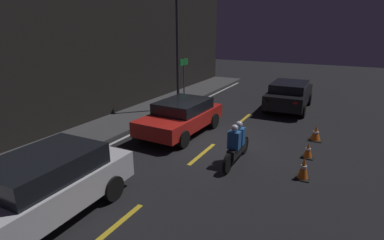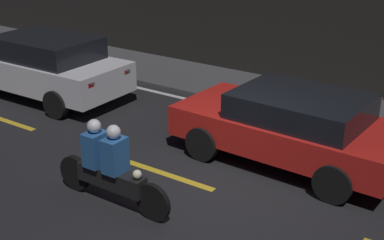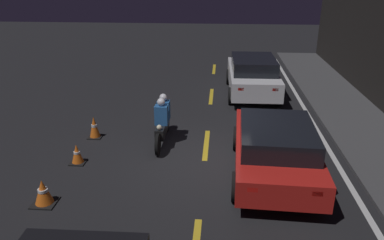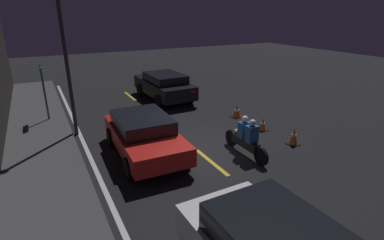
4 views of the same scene
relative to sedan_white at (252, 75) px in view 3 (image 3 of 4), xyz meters
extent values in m
plane|color=black|center=(5.94, -1.61, -0.81)|extent=(56.00, 56.00, 0.00)
cube|color=gold|center=(-4.06, -1.61, -0.80)|extent=(2.00, 0.14, 0.01)
cube|color=gold|center=(0.44, -1.61, -0.80)|extent=(2.00, 0.14, 0.01)
cube|color=gold|center=(4.94, -1.61, -0.80)|extent=(2.00, 0.14, 0.01)
cube|color=silver|center=(5.94, 1.81, -0.80)|extent=(25.20, 0.14, 0.01)
cube|color=silver|center=(-0.06, 0.00, -0.14)|extent=(4.45, 1.90, 0.69)
cube|color=black|center=(0.16, 0.00, 0.46)|extent=(2.46, 1.68, 0.51)
cube|color=red|center=(2.13, -0.55, 0.03)|extent=(0.06, 0.20, 0.10)
cube|color=red|center=(2.11, 0.63, 0.03)|extent=(0.06, 0.20, 0.10)
cylinder|color=black|center=(-1.41, -0.91, -0.48)|extent=(0.65, 0.19, 0.64)
cylinder|color=black|center=(-1.44, 0.86, -0.48)|extent=(0.65, 0.19, 0.64)
cylinder|color=black|center=(1.33, -0.86, -0.48)|extent=(0.65, 0.19, 0.64)
cylinder|color=black|center=(1.29, 0.91, -0.48)|extent=(0.65, 0.19, 0.64)
cube|color=red|center=(6.44, 0.09, -0.20)|extent=(4.16, 1.99, 0.57)
cube|color=black|center=(6.65, 0.08, 0.31)|extent=(2.31, 1.74, 0.45)
cube|color=red|center=(8.44, -0.59, -0.05)|extent=(0.07, 0.20, 0.10)
cube|color=red|center=(8.48, 0.61, -0.05)|extent=(0.07, 0.20, 0.10)
cylinder|color=black|center=(5.14, -0.77, -0.48)|extent=(0.66, 0.20, 0.65)
cylinder|color=black|center=(5.21, 1.04, -0.48)|extent=(0.66, 0.20, 0.65)
cylinder|color=black|center=(7.68, -0.86, -0.48)|extent=(0.66, 0.20, 0.65)
cylinder|color=black|center=(7.75, 0.94, -0.48)|extent=(0.66, 0.20, 0.65)
cube|color=red|center=(10.28, -3.75, 0.06)|extent=(0.06, 0.20, 0.10)
cylinder|color=black|center=(5.68, -2.88, -0.51)|extent=(0.60, 0.08, 0.60)
cylinder|color=black|center=(4.04, -2.88, -0.51)|extent=(0.60, 0.10, 0.60)
cube|color=black|center=(4.86, -2.88, -0.36)|extent=(1.25, 0.24, 0.30)
sphere|color=#F2EABF|center=(5.39, -2.88, -0.13)|extent=(0.14, 0.14, 0.14)
cube|color=#265999|center=(4.96, -2.88, 0.07)|extent=(0.28, 0.36, 0.55)
sphere|color=silver|center=(4.96, -2.88, 0.45)|extent=(0.22, 0.22, 0.22)
cube|color=#265999|center=(4.56, -2.88, 0.07)|extent=(0.28, 0.36, 0.55)
sphere|color=silver|center=(4.56, -2.88, 0.45)|extent=(0.22, 0.22, 0.22)
cube|color=black|center=(4.69, -4.95, -0.79)|extent=(0.40, 0.40, 0.03)
cone|color=orange|center=(4.69, -4.95, -0.46)|extent=(0.30, 0.30, 0.63)
cylinder|color=white|center=(4.69, -4.95, -0.43)|extent=(0.17, 0.17, 0.08)
cube|color=black|center=(6.31, -4.87, -0.79)|extent=(0.39, 0.39, 0.03)
cone|color=orange|center=(6.31, -4.87, -0.53)|extent=(0.30, 0.30, 0.49)
cylinder|color=white|center=(6.31, -4.87, -0.50)|extent=(0.16, 0.16, 0.06)
cube|color=black|center=(8.14, -4.92, -0.79)|extent=(0.50, 0.50, 0.03)
cone|color=orange|center=(8.14, -4.92, -0.51)|extent=(0.38, 0.38, 0.53)
cylinder|color=white|center=(8.14, -4.92, -0.48)|extent=(0.21, 0.21, 0.06)
camera|label=1|loc=(-3.66, -5.70, 3.40)|focal=28.00mm
camera|label=2|loc=(10.08, -8.22, 3.58)|focal=50.00mm
camera|label=3|loc=(14.64, -1.25, 3.79)|focal=35.00mm
camera|label=4|loc=(-2.40, 2.96, 3.79)|focal=28.00mm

